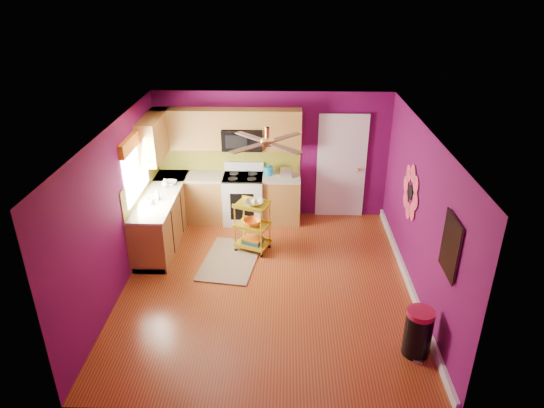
{
  "coord_description": "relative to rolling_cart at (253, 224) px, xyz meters",
  "views": [
    {
      "loc": [
        0.26,
        -6.39,
        4.46
      ],
      "look_at": [
        0.06,
        0.4,
        1.21
      ],
      "focal_mm": 32.0,
      "sensor_mm": 36.0,
      "label": 1
    }
  ],
  "objects": [
    {
      "name": "counter_dish",
      "position": [
        -1.57,
        0.7,
        0.45
      ],
      "size": [
        0.25,
        0.25,
        0.06
      ],
      "primitive_type": "imported",
      "color": "white",
      "rests_on": "lower_cabinets"
    },
    {
      "name": "ceiling_fan",
      "position": [
        0.29,
        -0.83,
        1.77
      ],
      "size": [
        1.01,
        1.01,
        0.26
      ],
      "color": "#BF8C3F",
      "rests_on": "ground"
    },
    {
      "name": "ground",
      "position": [
        0.29,
        -1.03,
        -0.52
      ],
      "size": [
        5.0,
        5.0,
        0.0
      ],
      "primitive_type": "plane",
      "color": "maroon",
      "rests_on": "ground"
    },
    {
      "name": "rolling_cart",
      "position": [
        0.0,
        0.0,
        0.0
      ],
      "size": [
        0.67,
        0.58,
        1.01
      ],
      "color": "gold",
      "rests_on": "ground"
    },
    {
      "name": "shag_rug",
      "position": [
        -0.37,
        -0.37,
        -0.5
      ],
      "size": [
        1.06,
        1.53,
        0.02
      ],
      "primitive_type": "cube",
      "rotation": [
        0.0,
        0.0,
        -0.14
      ],
      "color": "#332011",
      "rests_on": "ground"
    },
    {
      "name": "lower_cabinets",
      "position": [
        -1.05,
        0.79,
        -0.08
      ],
      "size": [
        2.81,
        2.31,
        0.94
      ],
      "color": "brown",
      "rests_on": "ground"
    },
    {
      "name": "upper_cabinetry",
      "position": [
        -0.95,
        1.14,
        1.28
      ],
      "size": [
        2.8,
        2.3,
        1.26
      ],
      "color": "brown",
      "rests_on": "ground"
    },
    {
      "name": "panel_door",
      "position": [
        1.65,
        1.44,
        0.51
      ],
      "size": [
        0.95,
        0.11,
        2.15
      ],
      "color": "white",
      "rests_on": "ground"
    },
    {
      "name": "toaster",
      "position": [
        0.57,
        1.14,
        0.51
      ],
      "size": [
        0.22,
        0.15,
        0.18
      ],
      "primitive_type": "cube",
      "color": "beige",
      "rests_on": "lower_cabinets"
    },
    {
      "name": "trash_can",
      "position": [
        2.27,
        -2.53,
        -0.18
      ],
      "size": [
        0.46,
        0.46,
        0.67
      ],
      "color": "black",
      "rests_on": "ground"
    },
    {
      "name": "soap_bottle_b",
      "position": [
        -1.63,
        0.6,
        0.51
      ],
      "size": [
        0.13,
        0.13,
        0.16
      ],
      "primitive_type": "imported",
      "color": "white",
      "rests_on": "lower_cabinets"
    },
    {
      "name": "soap_bottle_a",
      "position": [
        -1.64,
        0.05,
        0.52
      ],
      "size": [
        0.08,
        0.09,
        0.18
      ],
      "primitive_type": "imported",
      "color": "#EA3F72",
      "rests_on": "lower_cabinets"
    },
    {
      "name": "teal_kettle",
      "position": [
        0.23,
        1.25,
        0.51
      ],
      "size": [
        0.18,
        0.18,
        0.21
      ],
      "color": "#147897",
      "rests_on": "lower_cabinets"
    },
    {
      "name": "room_envelope",
      "position": [
        0.32,
        -1.03,
        1.12
      ],
      "size": [
        4.54,
        5.04,
        2.52
      ],
      "color": "#600B4B",
      "rests_on": "ground"
    },
    {
      "name": "counter_cup",
      "position": [
        -1.7,
        -0.13,
        0.48
      ],
      "size": [
        0.13,
        0.13,
        0.1
      ],
      "primitive_type": "imported",
      "color": "white",
      "rests_on": "lower_cabinets"
    },
    {
      "name": "right_wall_art",
      "position": [
        2.52,
        -1.37,
        0.93
      ],
      "size": [
        0.04,
        2.74,
        1.04
      ],
      "color": "black",
      "rests_on": "ground"
    },
    {
      "name": "electric_range",
      "position": [
        -0.26,
        1.14,
        -0.03
      ],
      "size": [
        0.76,
        0.66,
        1.13
      ],
      "color": "white",
      "rests_on": "ground"
    },
    {
      "name": "left_window",
      "position": [
        -1.92,
        0.02,
        1.22
      ],
      "size": [
        0.08,
        1.35,
        1.08
      ],
      "color": "white",
      "rests_on": "ground"
    }
  ]
}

